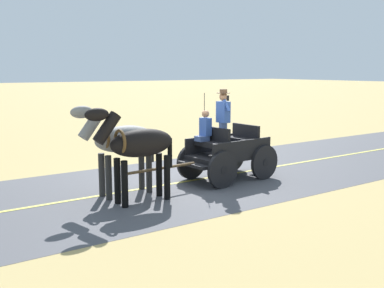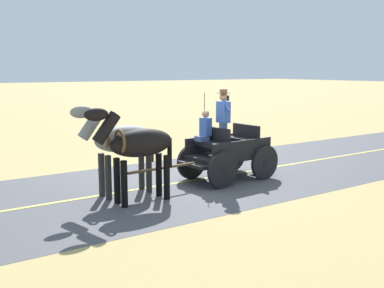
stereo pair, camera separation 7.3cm
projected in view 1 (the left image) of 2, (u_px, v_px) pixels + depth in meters
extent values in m
plane|color=tan|center=(196.00, 180.00, 12.40)|extent=(200.00, 200.00, 0.00)
cube|color=#4C4C51|center=(196.00, 180.00, 12.40)|extent=(5.73, 160.00, 0.01)
cube|color=#DBCC4C|center=(196.00, 180.00, 12.40)|extent=(0.12, 160.00, 0.00)
cube|color=black|center=(228.00, 156.00, 12.40)|extent=(1.35, 2.28, 0.12)
cube|color=black|center=(243.00, 149.00, 11.92)|extent=(0.20, 2.09, 0.44)
cube|color=black|center=(215.00, 143.00, 12.80)|extent=(0.20, 2.09, 0.44)
cube|color=black|center=(193.00, 165.00, 11.68)|extent=(1.09, 0.31, 0.08)
cube|color=black|center=(258.00, 157.00, 13.16)|extent=(0.73, 0.25, 0.06)
cube|color=black|center=(211.00, 144.00, 11.98)|extent=(1.04, 0.43, 0.14)
cube|color=black|center=(217.00, 136.00, 12.05)|extent=(1.02, 0.15, 0.44)
cube|color=black|center=(241.00, 140.00, 12.64)|extent=(1.04, 0.43, 0.14)
cube|color=black|center=(246.00, 132.00, 12.72)|extent=(1.02, 0.15, 0.44)
cylinder|color=black|center=(223.00, 170.00, 11.46)|extent=(0.17, 0.96, 0.96)
cylinder|color=black|center=(223.00, 170.00, 11.46)|extent=(0.13, 0.22, 0.21)
cylinder|color=black|center=(192.00, 162.00, 12.47)|extent=(0.17, 0.96, 0.96)
cylinder|color=black|center=(192.00, 162.00, 12.47)|extent=(0.13, 0.22, 0.21)
cylinder|color=black|center=(264.00, 162.00, 12.40)|extent=(0.17, 0.96, 0.96)
cylinder|color=black|center=(264.00, 162.00, 12.40)|extent=(0.13, 0.22, 0.21)
cylinder|color=black|center=(232.00, 155.00, 13.41)|extent=(0.17, 0.96, 0.96)
cylinder|color=black|center=(232.00, 155.00, 13.41)|extent=(0.13, 0.22, 0.21)
cylinder|color=brown|center=(162.00, 168.00, 11.08)|extent=(0.21, 2.00, 0.07)
cylinder|color=black|center=(204.00, 117.00, 12.09)|extent=(0.02, 0.02, 1.30)
cylinder|color=#384C7F|center=(223.00, 139.00, 12.00)|extent=(0.22, 0.22, 0.90)
cube|color=#2D4C99|center=(223.00, 112.00, 11.89)|extent=(0.35, 0.24, 0.56)
sphere|color=#9E7051|center=(223.00, 97.00, 11.82)|extent=(0.22, 0.22, 0.22)
cylinder|color=#473323|center=(223.00, 93.00, 11.80)|extent=(0.36, 0.36, 0.01)
cylinder|color=#473323|center=(223.00, 91.00, 11.80)|extent=(0.20, 0.20, 0.10)
cylinder|color=#2D4C99|center=(227.00, 106.00, 11.69)|extent=(0.27, 0.10, 0.32)
cube|color=black|center=(228.00, 98.00, 11.60)|extent=(0.02, 0.07, 0.14)
cube|color=#384C7F|center=(202.00, 138.00, 12.07)|extent=(0.30, 0.34, 0.14)
cube|color=#2D4C99|center=(205.00, 127.00, 12.10)|extent=(0.31, 0.22, 0.48)
sphere|color=#9E7051|center=(206.00, 114.00, 12.04)|extent=(0.20, 0.20, 0.20)
ellipsoid|color=black|center=(142.00, 143.00, 10.17)|extent=(0.58, 1.57, 0.64)
cylinder|color=black|center=(125.00, 184.00, 9.85)|extent=(0.15, 0.15, 1.05)
cylinder|color=black|center=(117.00, 181.00, 10.14)|extent=(0.15, 0.15, 1.05)
cylinder|color=black|center=(167.00, 178.00, 10.47)|extent=(0.15, 0.15, 1.05)
cylinder|color=black|center=(159.00, 175.00, 10.76)|extent=(0.15, 0.15, 1.05)
cylinder|color=black|center=(107.00, 128.00, 9.63)|extent=(0.27, 0.65, 0.73)
ellipsoid|color=black|center=(97.00, 115.00, 9.45)|extent=(0.23, 0.54, 0.28)
cube|color=black|center=(108.00, 126.00, 9.63)|extent=(0.07, 0.50, 0.56)
cylinder|color=black|center=(170.00, 153.00, 10.63)|extent=(0.11, 0.11, 0.70)
torus|color=brown|center=(120.00, 142.00, 9.85)|extent=(0.55, 0.08, 0.55)
ellipsoid|color=gray|center=(125.00, 139.00, 10.76)|extent=(0.63, 1.58, 0.64)
cylinder|color=#272726|center=(109.00, 178.00, 10.44)|extent=(0.15, 0.15, 1.05)
cylinder|color=#272726|center=(102.00, 175.00, 10.73)|extent=(0.15, 0.15, 1.05)
cylinder|color=#272726|center=(149.00, 172.00, 11.08)|extent=(0.15, 0.15, 1.05)
cylinder|color=#272726|center=(142.00, 169.00, 11.37)|extent=(0.15, 0.15, 1.05)
cylinder|color=gray|center=(91.00, 125.00, 10.20)|extent=(0.29, 0.66, 0.73)
ellipsoid|color=gray|center=(82.00, 112.00, 10.03)|extent=(0.24, 0.55, 0.28)
cube|color=#272726|center=(92.00, 123.00, 10.21)|extent=(0.08, 0.50, 0.56)
cylinder|color=#272726|center=(152.00, 148.00, 11.25)|extent=(0.11, 0.11, 0.70)
torus|color=brown|center=(104.00, 138.00, 10.43)|extent=(0.55, 0.09, 0.55)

